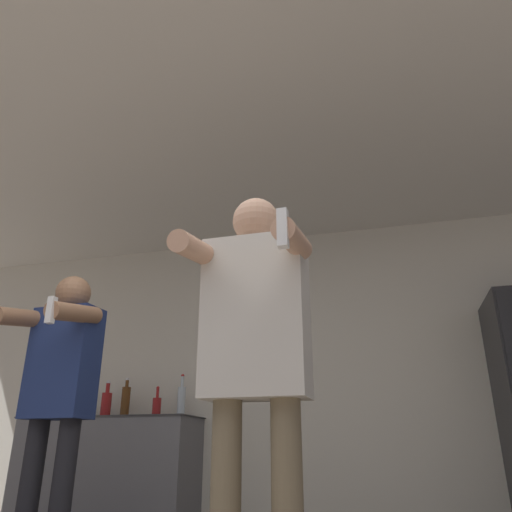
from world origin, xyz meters
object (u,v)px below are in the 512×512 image
bottle_short_whiskey (83,407)px  bottle_red_label (181,400)px  bottle_dark_rum (106,403)px  person_woman_foreground (255,348)px  bottle_amber_bourbon (125,401)px  person_man_side (59,383)px  bottle_brown_liquor (157,406)px

bottle_short_whiskey → bottle_red_label: bearing=0.0°
bottle_dark_rum → person_woman_foreground: size_ratio=0.19×
bottle_red_label → bottle_dark_rum: (-0.70, 0.00, -0.01)m
bottle_amber_bourbon → bottle_dark_rum: 0.18m
bottle_amber_bourbon → bottle_dark_rum: (-0.18, 0.00, -0.02)m
person_woman_foreground → person_man_side: 1.47m
bottle_red_label → bottle_amber_bourbon: (-0.52, 0.00, 0.00)m
bottle_red_label → bottle_brown_liquor: size_ratio=1.38×
bottle_dark_rum → person_woman_foreground: bearing=-48.2°
bottle_short_whiskey → person_woman_foreground: 3.02m
bottle_amber_bourbon → person_woman_foreground: (1.73, -2.14, -0.04)m
bottle_short_whiskey → bottle_amber_bourbon: bearing=0.0°
person_woman_foreground → bottle_short_whiskey: bearing=135.0°
bottle_red_label → bottle_amber_bourbon: size_ratio=1.04×
person_man_side → bottle_amber_bourbon: bearing=105.1°
bottle_red_label → bottle_brown_liquor: 0.23m
bottle_short_whiskey → person_woman_foreground: person_woman_foreground is taller
person_man_side → bottle_short_whiskey: bearing=118.4°
bottle_amber_bourbon → bottle_brown_liquor: bearing=0.0°
bottle_amber_bourbon → person_man_side: bearing=-74.9°
bottle_amber_bourbon → person_man_side: 1.55m
bottle_short_whiskey → person_man_side: size_ratio=0.14×
bottle_dark_rum → bottle_short_whiskey: bearing=-180.0°
bottle_dark_rum → person_woman_foreground: (1.91, -2.14, -0.02)m
bottle_amber_bourbon → bottle_red_label: bearing=0.0°
bottle_red_label → bottle_amber_bourbon: bottle_red_label is taller
bottle_dark_rum → bottle_brown_liquor: bearing=0.0°
bottle_brown_liquor → bottle_short_whiskey: size_ratio=1.03×
bottle_short_whiskey → bottle_amber_bourbon: bottle_amber_bourbon is taller
bottle_brown_liquor → person_woman_foreground: bearing=-56.2°
bottle_brown_liquor → bottle_dark_rum: bottle_dark_rum is taller
bottle_red_label → person_man_side: 1.50m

